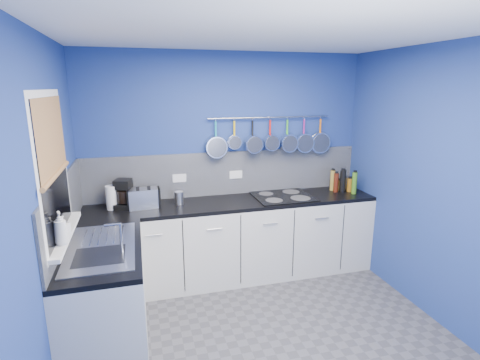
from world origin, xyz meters
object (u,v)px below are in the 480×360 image
soap_bottle_b (63,228)px  toaster (144,198)px  canister (179,198)px  hob (283,196)px  coffee_maker (124,194)px  soap_bottle_a (60,228)px  paper_towel (111,198)px

soap_bottle_b → toaster: 1.23m
canister → hob: 1.17m
coffee_maker → soap_bottle_a: bearing=-90.6°
hob → soap_bottle_a: bearing=-151.7°
paper_towel → canister: paper_towel is taller
soap_bottle_b → paper_towel: (0.26, 1.10, -0.11)m
paper_towel → coffee_maker: coffee_maker is taller
coffee_maker → hob: size_ratio=0.46×
coffee_maker → toaster: (0.20, -0.03, -0.05)m
canister → soap_bottle_b: bearing=-130.9°
paper_towel → hob: (1.85, -0.06, -0.12)m
toaster → hob: toaster is taller
coffee_maker → soap_bottle_b: bearing=-92.0°
canister → hob: bearing=-2.3°
soap_bottle_b → canister: (0.94, 1.09, -0.17)m
soap_bottle_b → soap_bottle_a: bearing=-90.0°
paper_towel → toaster: size_ratio=0.79×
paper_towel → soap_bottle_b: bearing=-103.4°
soap_bottle_a → coffee_maker: soap_bottle_a is taller
soap_bottle_b → hob: soap_bottle_b is taller
paper_towel → toaster: 0.32m
soap_bottle_a → canister: bearing=51.4°
toaster → hob: (1.53, -0.03, -0.09)m
paper_towel → toaster: bearing=-4.9°
soap_bottle_a → coffee_maker: 1.26m
soap_bottle_a → soap_bottle_b: bearing=90.0°
coffee_maker → canister: coffee_maker is taller
canister → hob: canister is taller
hob → coffee_maker: bearing=178.0°
paper_towel → canister: size_ratio=1.79×
coffee_maker → canister: size_ratio=2.18×
soap_bottle_b → toaster: bearing=61.6°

